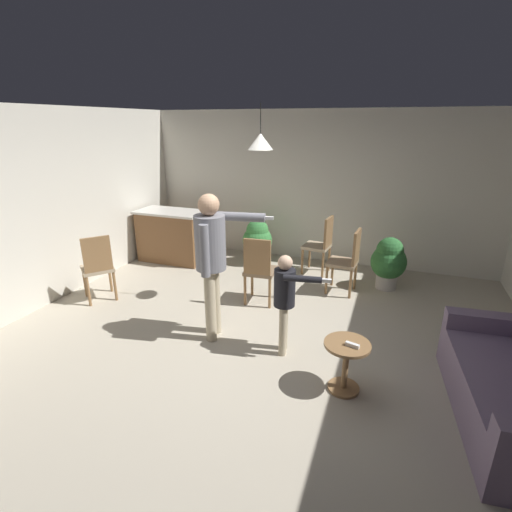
{
  "coord_description": "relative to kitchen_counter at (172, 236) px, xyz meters",
  "views": [
    {
      "loc": [
        1.38,
        -3.65,
        2.48
      ],
      "look_at": [
        -0.08,
        0.28,
        1.0
      ],
      "focal_mm": 26.66,
      "sensor_mm": 36.0,
      "label": 1
    }
  ],
  "objects": [
    {
      "name": "person_adult",
      "position": [
        1.94,
        -2.18,
        0.61
      ],
      "size": [
        0.82,
        0.6,
        1.75
      ],
      "rotation": [
        0.0,
        0.0,
        -1.41
      ],
      "color": "tan",
      "rests_on": "ground"
    },
    {
      "name": "side_table_by_couch",
      "position": [
        3.56,
        -2.63,
        -0.15
      ],
      "size": [
        0.44,
        0.44,
        0.52
      ],
      "color": "olive",
      "rests_on": "ground"
    },
    {
      "name": "wall_back",
      "position": [
        2.45,
        1.02,
        0.87
      ],
      "size": [
        6.4,
        0.1,
        2.7
      ],
      "primitive_type": "cube",
      "color": "silver",
      "rests_on": "ground"
    },
    {
      "name": "wall_left",
      "position": [
        -0.75,
        -2.18,
        0.87
      ],
      "size": [
        0.1,
        6.4,
        2.7
      ],
      "primitive_type": "cube",
      "color": "silver",
      "rests_on": "ground"
    },
    {
      "name": "ground",
      "position": [
        2.45,
        -2.18,
        -0.48
      ],
      "size": [
        7.68,
        7.68,
        0.0
      ],
      "primitive_type": "plane",
      "color": "#B2A893"
    },
    {
      "name": "dining_chair_by_counter",
      "position": [
        -0.06,
        -1.87,
        0.07
      ],
      "size": [
        0.59,
        0.59,
        1.0
      ],
      "rotation": [
        0.0,
        0.0,
        0.89
      ],
      "color": "olive",
      "rests_on": "ground"
    },
    {
      "name": "dining_chair_centre_back",
      "position": [
        2.14,
        -1.15,
        0.07
      ],
      "size": [
        0.45,
        0.45,
        1.0
      ],
      "rotation": [
        0.0,
        0.0,
        0.08
      ],
      "color": "olive",
      "rests_on": "ground"
    },
    {
      "name": "ceiling_light_pendant",
      "position": [
        2.15,
        -1.15,
        1.77
      ],
      "size": [
        0.32,
        0.32,
        0.55
      ],
      "color": "silver"
    },
    {
      "name": "person_child",
      "position": [
        2.83,
        -2.21,
        0.25
      ],
      "size": [
        0.62,
        0.33,
        1.17
      ],
      "rotation": [
        0.0,
        0.0,
        -1.41
      ],
      "color": "tan",
      "rests_on": "ground"
    },
    {
      "name": "dining_chair_near_wall",
      "position": [
        2.73,
        0.31,
        0.07
      ],
      "size": [
        0.47,
        0.47,
        1.0
      ],
      "rotation": [
        0.0,
        0.0,
        1.45
      ],
      "color": "olive",
      "rests_on": "ground"
    },
    {
      "name": "dining_chair_spare",
      "position": [
        3.25,
        -0.34,
        0.07
      ],
      "size": [
        0.45,
        0.45,
        1.0
      ],
      "rotation": [
        0.0,
        0.0,
        1.49
      ],
      "color": "olive",
      "rests_on": "ground"
    },
    {
      "name": "kitchen_counter",
      "position": [
        0.0,
        0.0,
        0.0
      ],
      "size": [
        1.26,
        0.66,
        0.95
      ],
      "color": "brown",
      "rests_on": "ground"
    },
    {
      "name": "potted_plant_by_wall",
      "position": [
        3.84,
        0.05,
        -0.02
      ],
      "size": [
        0.54,
        0.54,
        0.83
      ],
      "color": "#B7B2AD",
      "rests_on": "ground"
    },
    {
      "name": "potted_plant_corner",
      "position": [
        1.54,
        0.4,
        -0.02
      ],
      "size": [
        0.54,
        0.54,
        0.83
      ],
      "color": "#4C4742",
      "rests_on": "ground"
    },
    {
      "name": "spare_remote_on_table",
      "position": [
        3.61,
        -2.68,
        0.06
      ],
      "size": [
        0.13,
        0.07,
        0.04
      ],
      "primitive_type": "cube",
      "rotation": [
        0.0,
        0.0,
        1.32
      ],
      "color": "white",
      "rests_on": "side_table_by_couch"
    }
  ]
}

